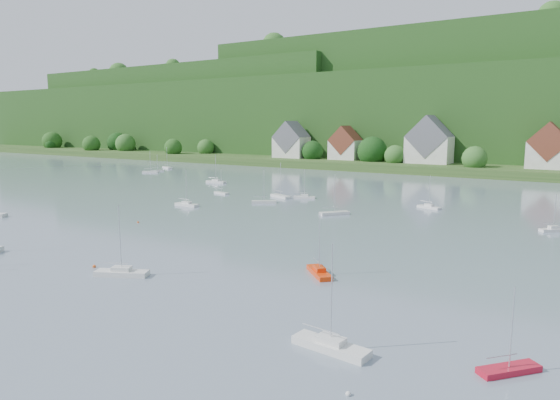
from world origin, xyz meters
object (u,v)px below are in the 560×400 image
object	(u,v)px
near_sailboat_7	(509,369)
near_sailboat_5	(319,271)
near_sailboat_3	(122,272)
near_sailboat_4	(331,345)

from	to	relation	value
near_sailboat_7	near_sailboat_5	bearing A→B (deg)	100.64
near_sailboat_3	near_sailboat_7	size ratio (longest dim) A/B	1.32
near_sailboat_5	near_sailboat_7	bearing A→B (deg)	13.90
near_sailboat_3	near_sailboat_7	world-z (taller)	near_sailboat_3
near_sailboat_3	near_sailboat_7	distance (m)	42.11
near_sailboat_3	near_sailboat_4	bearing A→B (deg)	-34.43
near_sailboat_3	near_sailboat_5	distance (m)	23.38
near_sailboat_4	near_sailboat_7	world-z (taller)	near_sailboat_4
near_sailboat_5	near_sailboat_7	distance (m)	26.25
near_sailboat_3	near_sailboat_4	distance (m)	29.94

